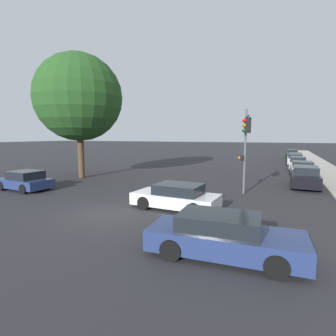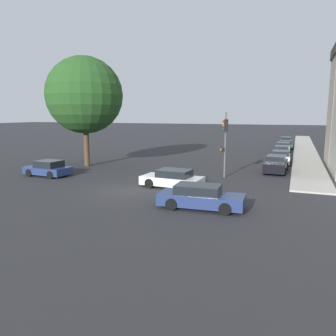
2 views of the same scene
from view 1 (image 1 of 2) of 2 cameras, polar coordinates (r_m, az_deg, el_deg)
The scene contains 13 objects.
ground_plane at distance 13.18m, azimuth -12.70°, elevation -9.60°, with size 300.00×300.00×0.00m, color #28282B.
sidewalk_strip at distance 44.19m, azimuth 29.28°, elevation 1.34°, with size 2.97×60.00×0.12m.
street_tree at distance 24.79m, azimuth -18.86°, elevation 14.28°, with size 7.52×7.52×10.80m.
traffic_signal at distance 16.85m, azimuth 16.58°, elevation 6.67°, with size 0.86×1.90×5.40m.
crossing_car_0 at distance 13.53m, azimuth 1.84°, elevation -6.26°, with size 4.49×2.23×1.29m.
crossing_car_1 at distance 8.54m, azimuth 11.94°, elevation -14.31°, with size 4.82×2.12×1.34m.
crossing_car_2 at distance 20.77m, azimuth -28.71°, elevation -2.45°, with size 3.94×2.22×1.32m.
parked_car_0 at distance 21.73m, azimuth 27.68°, elevation -1.73°, with size 2.01×4.69×1.53m.
parked_car_1 at distance 27.13m, azimuth 27.16°, elevation -0.23°, with size 2.06×4.08×1.41m.
parked_car_2 at distance 32.32m, azimuth 26.38°, elevation 0.88°, with size 1.91×4.35×1.45m.
parked_car_3 at distance 38.01m, azimuth 25.88°, elevation 1.68°, with size 1.94×4.37×1.40m.
parked_car_4 at distance 43.44m, azimuth 25.84°, elevation 2.17°, with size 2.12×4.18×1.27m.
parked_car_5 at distance 48.70m, azimuth 25.39°, elevation 2.75°, with size 1.95×4.43×1.46m.
Camera 1 is at (7.53, -10.15, 3.72)m, focal length 28.00 mm.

